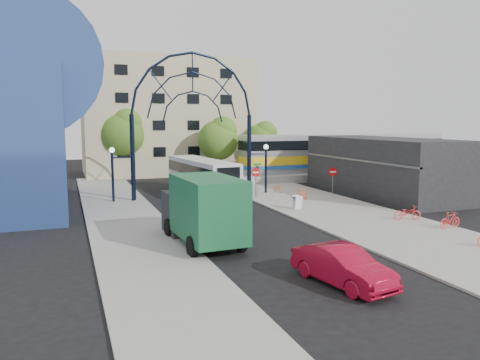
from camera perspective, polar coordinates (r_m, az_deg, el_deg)
name	(u,v)px	position (r m, az deg, el deg)	size (l,w,h in m)	color
ground	(258,236)	(26.67, 2.19, -6.84)	(120.00, 120.00, 0.00)	black
sidewalk_east	(341,213)	(33.78, 12.18, -3.90)	(8.00, 56.00, 0.12)	gray
plaza_west	(128,222)	(30.74, -13.55, -5.03)	(5.00, 50.00, 0.12)	gray
gateway_arch	(193,95)	(39.22, -5.78, 10.22)	(13.64, 0.44, 12.10)	black
stop_sign	(256,175)	(39.05, 1.93, 0.61)	(0.80, 0.07, 2.50)	slate
do_not_enter_sign	(333,175)	(40.09, 11.25, 0.63)	(0.76, 0.07, 2.48)	slate
street_name_sign	(257,172)	(39.74, 2.13, 0.93)	(0.70, 0.70, 2.80)	slate
sandwich_board	(297,201)	(34.15, 7.02, -2.50)	(0.55, 0.61, 0.99)	white
commercial_block_east	(382,167)	(42.87, 16.96, 1.57)	(6.00, 16.00, 5.00)	black
apartment_block	(166,117)	(60.05, -9.04, 7.62)	(20.00, 12.10, 14.00)	#C1B386
train_platform	(345,174)	(55.14, 12.63, 0.70)	(32.00, 5.00, 0.80)	gray
train_car	(345,152)	(54.92, 12.70, 3.30)	(25.10, 3.05, 4.20)	#B7B7BC
tree_north_a	(219,138)	(52.37, -2.55, 5.15)	(4.48, 4.48, 7.00)	#382314
tree_north_b	(123,132)	(54.15, -14.06, 5.71)	(5.12, 5.12, 8.00)	#382314
tree_north_c	(262,139)	(56.36, 2.65, 4.96)	(4.16, 4.16, 6.50)	#382314
city_bus	(202,176)	(41.11, -4.68, 0.44)	(3.58, 11.64, 3.15)	silver
green_truck	(202,210)	(24.73, -4.69, -3.64)	(3.09, 7.37, 3.66)	black
black_suv	(224,205)	(32.79, -2.01, -3.03)	(2.14, 4.65, 1.29)	black
red_sedan	(342,266)	(19.24, 12.37, -10.19)	(1.63, 4.67, 1.54)	maroon
bike_near_a	(278,188)	(42.04, 4.61, -0.94)	(0.55, 1.57, 0.83)	orange
bike_near_b	(302,193)	(38.70, 7.57, -1.62)	(0.43, 1.51, 0.91)	orange
bike_far_a	(407,213)	(32.22, 19.73, -3.76)	(0.61, 1.74, 0.92)	#FE3233
bike_far_b	(450,220)	(30.69, 24.26, -4.46)	(0.45, 1.60, 0.96)	#F13330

